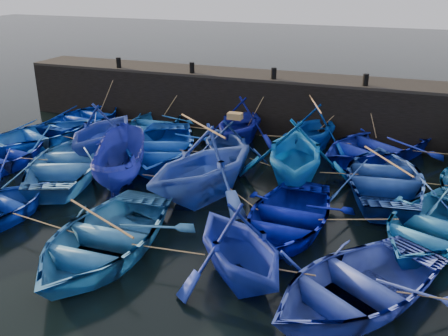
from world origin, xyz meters
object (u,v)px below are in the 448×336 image
(boat_8, at_px, (159,146))
(boat_13, at_px, (1,157))
(boat_0, at_px, (87,118))
(wooden_crate, at_px, (235,116))

(boat_8, height_order, boat_13, boat_8)
(boat_0, distance_m, boat_8, 6.00)
(boat_0, xyz_separation_m, boat_13, (0.03, -5.63, -0.07))
(boat_8, xyz_separation_m, boat_13, (-5.32, -2.92, -0.14))
(boat_8, distance_m, boat_13, 6.07)
(boat_0, relative_size, wooden_crate, 9.50)
(wooden_crate, bearing_deg, boat_0, 162.83)
(wooden_crate, bearing_deg, boat_13, -160.50)
(boat_0, xyz_separation_m, wooden_crate, (8.51, -2.63, 1.62))
(boat_0, bearing_deg, boat_13, 94.79)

